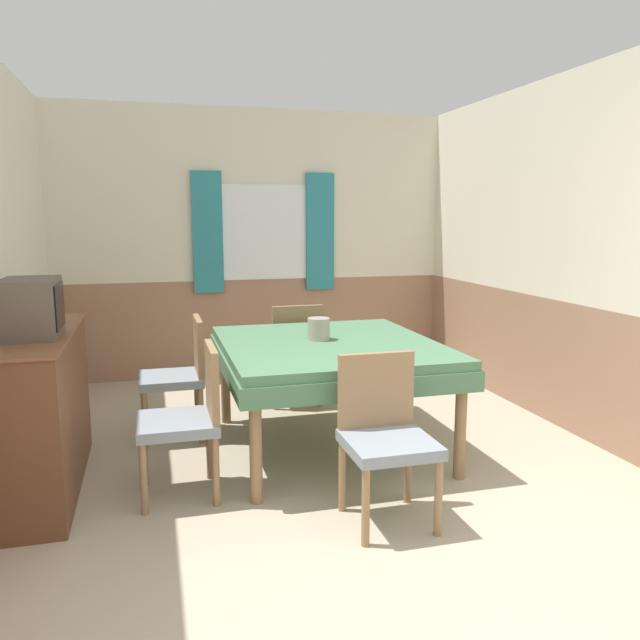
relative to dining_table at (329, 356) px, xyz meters
The scene contains 10 objects.
wall_back 2.31m from the dining_table, 93.06° to the left, with size 4.24×0.10×2.60m.
wall_right 1.94m from the dining_table, ahead, with size 0.05×4.76×2.60m.
dining_table is the anchor object (origin of this frame).
chair_left_far 1.10m from the dining_table, 152.46° to the left, with size 0.44×0.44×0.86m.
chair_head_near 1.06m from the dining_table, 90.00° to the right, with size 0.44×0.44×0.86m.
chair_left_near 1.10m from the dining_table, 152.46° to the right, with size 0.44×0.44×0.86m.
chair_head_window 1.06m from the dining_table, 90.00° to the left, with size 0.44×0.44×0.86m.
sideboard 1.82m from the dining_table, behind, with size 0.46×1.39×0.93m.
tv 1.85m from the dining_table, 169.42° to the right, with size 0.29×0.39×0.32m.
vase 0.20m from the dining_table, 118.89° to the left, with size 0.15×0.15×0.15m.
Camera 1 is at (-1.01, -1.77, 1.57)m, focal length 35.00 mm.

